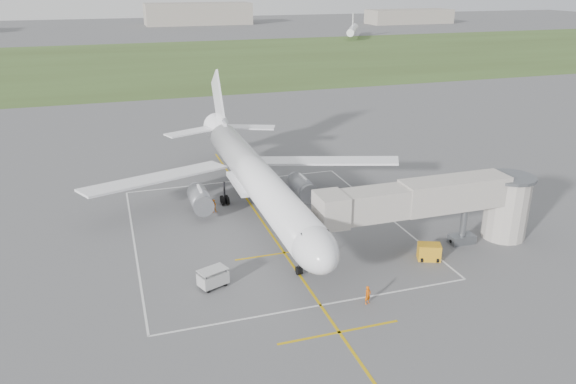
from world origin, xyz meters
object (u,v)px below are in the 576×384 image
object	(u,v)px
airliner	(255,177)
jet_bridge	(447,203)
baggage_cart	(213,278)
gpu_unit	(429,252)
ramp_worker_wing	(213,206)
ramp_worker_nose	(368,295)

from	to	relation	value
airliner	jet_bridge	bearing A→B (deg)	-42.19
jet_bridge	baggage_cart	xyz separation A→B (m)	(-23.63, -0.79, -3.86)
gpu_unit	ramp_worker_wing	distance (m)	25.13
jet_bridge	baggage_cart	distance (m)	23.96
baggage_cart	airliner	bearing A→B (deg)	40.78
jet_bridge	ramp_worker_nose	distance (m)	14.56
ramp_worker_nose	ramp_worker_wing	distance (m)	24.83
jet_bridge	airliner	bearing A→B (deg)	137.81
jet_bridge	ramp_worker_wing	size ratio (longest dim) A/B	15.02
ramp_worker_nose	baggage_cart	bearing A→B (deg)	131.20
airliner	ramp_worker_wing	distance (m)	6.13
airliner	ramp_worker_nose	xyz separation A→B (m)	(3.84, -21.69, -3.58)
gpu_unit	baggage_cart	world-z (taller)	baggage_cart
baggage_cart	ramp_worker_wing	distance (m)	16.99
gpu_unit	baggage_cart	distance (m)	20.84
jet_bridge	ramp_worker_wing	world-z (taller)	jet_bridge
ramp_worker_wing	airliner	bearing A→B (deg)	177.35
ramp_worker_nose	ramp_worker_wing	world-z (taller)	ramp_worker_nose
airliner	baggage_cart	xyz separation A→B (m)	(-7.91, -15.04, -3.51)
airliner	ramp_worker_nose	bearing A→B (deg)	-79.97
airliner	ramp_worker_nose	size ratio (longest dim) A/B	28.92
jet_bridge	gpu_unit	size ratio (longest dim) A/B	9.35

